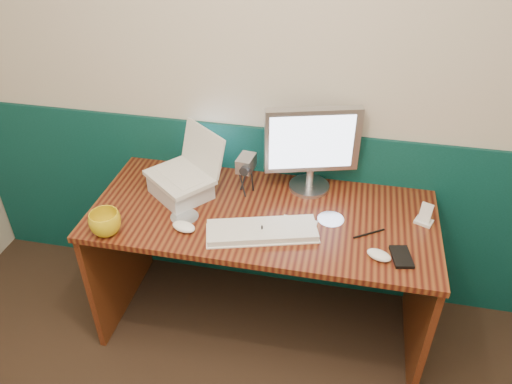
% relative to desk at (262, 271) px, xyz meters
% --- Properties ---
extents(back_wall, '(3.50, 0.04, 2.50)m').
position_rel_desk_xyz_m(back_wall, '(0.00, 0.37, 0.88)').
color(back_wall, beige).
rests_on(back_wall, ground).
extents(wainscot, '(3.48, 0.02, 1.00)m').
position_rel_desk_xyz_m(wainscot, '(0.00, 0.36, 0.12)').
color(wainscot, '#07312C').
rests_on(wainscot, ground).
extents(desk, '(1.60, 0.70, 0.75)m').
position_rel_desk_xyz_m(desk, '(0.00, 0.00, 0.00)').
color(desk, '#380F0A').
rests_on(desk, ground).
extents(laptop_riser, '(0.34, 0.34, 0.09)m').
position_rel_desk_xyz_m(laptop_riser, '(-0.42, 0.06, 0.42)').
color(laptop_riser, silver).
rests_on(laptop_riser, desk).
extents(laptop, '(0.38, 0.37, 0.25)m').
position_rel_desk_xyz_m(laptop, '(-0.42, 0.06, 0.59)').
color(laptop, silver).
rests_on(laptop, laptop_riser).
extents(monitor, '(0.46, 0.25, 0.45)m').
position_rel_desk_xyz_m(monitor, '(0.19, 0.25, 0.60)').
color(monitor, '#B4B5BA').
rests_on(monitor, desk).
extents(keyboard, '(0.50, 0.29, 0.03)m').
position_rel_desk_xyz_m(keyboard, '(0.03, -0.15, 0.39)').
color(keyboard, silver).
rests_on(keyboard, desk).
extents(mouse_right, '(0.12, 0.10, 0.03)m').
position_rel_desk_xyz_m(mouse_right, '(0.53, -0.21, 0.39)').
color(mouse_right, white).
rests_on(mouse_right, desk).
extents(mouse_left, '(0.13, 0.10, 0.04)m').
position_rel_desk_xyz_m(mouse_left, '(-0.32, -0.19, 0.39)').
color(mouse_left, white).
rests_on(mouse_left, desk).
extents(mug, '(0.17, 0.17, 0.11)m').
position_rel_desk_xyz_m(mug, '(-0.64, -0.28, 0.43)').
color(mug, gold).
rests_on(mug, desk).
extents(camcorder, '(0.11, 0.15, 0.22)m').
position_rel_desk_xyz_m(camcorder, '(-0.11, 0.15, 0.48)').
color(camcorder, '#B0B1B5').
rests_on(camcorder, desk).
extents(cd_spindle, '(0.12, 0.12, 0.03)m').
position_rel_desk_xyz_m(cd_spindle, '(0.03, -0.16, 0.39)').
color(cd_spindle, silver).
rests_on(cd_spindle, desk).
extents(cd_loose_a, '(0.13, 0.13, 0.00)m').
position_rel_desk_xyz_m(cd_loose_a, '(-0.35, -0.10, 0.38)').
color(cd_loose_a, silver).
rests_on(cd_loose_a, desk).
extents(cd_loose_b, '(0.12, 0.12, 0.00)m').
position_rel_desk_xyz_m(cd_loose_b, '(0.31, 0.02, 0.38)').
color(cd_loose_b, silver).
rests_on(cd_loose_b, desk).
extents(pen, '(0.13, 0.09, 0.01)m').
position_rel_desk_xyz_m(pen, '(0.49, -0.06, 0.38)').
color(pen, black).
rests_on(pen, desk).
extents(papers, '(0.17, 0.12, 0.00)m').
position_rel_desk_xyz_m(papers, '(0.17, -0.06, 0.38)').
color(papers, silver).
rests_on(papers, desk).
extents(dock, '(0.09, 0.08, 0.01)m').
position_rel_desk_xyz_m(dock, '(0.73, 0.07, 0.38)').
color(dock, silver).
rests_on(dock, desk).
extents(music_player, '(0.06, 0.04, 0.09)m').
position_rel_desk_xyz_m(music_player, '(0.73, 0.07, 0.43)').
color(music_player, white).
rests_on(music_player, dock).
extents(pda, '(0.10, 0.14, 0.02)m').
position_rel_desk_xyz_m(pda, '(0.62, -0.19, 0.38)').
color(pda, black).
rests_on(pda, desk).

